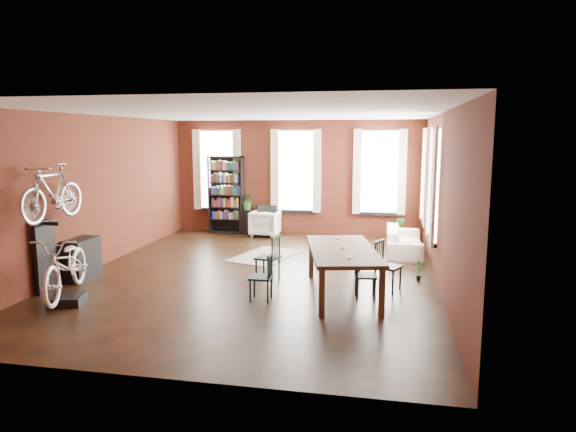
% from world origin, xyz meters
% --- Properties ---
extents(room, '(9.00, 9.04, 3.22)m').
position_xyz_m(room, '(0.25, 0.62, 2.14)').
color(room, black).
rests_on(room, ground).
extents(dining_table, '(1.61, 2.61, 0.83)m').
position_xyz_m(dining_table, '(1.79, -0.93, 0.41)').
color(dining_table, brown).
rests_on(dining_table, ground).
extents(dining_chair_a, '(0.38, 0.38, 0.80)m').
position_xyz_m(dining_chair_a, '(0.47, -1.50, 0.40)').
color(dining_chair_a, '#193837').
rests_on(dining_chair_a, ground).
extents(dining_chair_b, '(0.49, 0.49, 0.89)m').
position_xyz_m(dining_chair_b, '(0.29, -0.27, 0.44)').
color(dining_chair_b, black).
rests_on(dining_chair_b, ground).
extents(dining_chair_c, '(0.42, 0.42, 0.80)m').
position_xyz_m(dining_chair_c, '(2.20, -1.06, 0.40)').
color(dining_chair_c, black).
rests_on(dining_chair_c, ground).
extents(dining_chair_d, '(0.55, 0.55, 0.91)m').
position_xyz_m(dining_chair_d, '(2.58, -0.55, 0.45)').
color(dining_chair_d, '#17322F').
rests_on(dining_chair_d, ground).
extents(bookshelf, '(1.00, 0.32, 2.20)m').
position_xyz_m(bookshelf, '(-2.00, 4.30, 1.10)').
color(bookshelf, black).
rests_on(bookshelf, ground).
extents(white_armchair, '(0.78, 0.73, 0.78)m').
position_xyz_m(white_armchair, '(-0.80, 4.05, 0.39)').
color(white_armchair, white).
rests_on(white_armchair, ground).
extents(cream_sofa, '(0.61, 2.08, 0.81)m').
position_xyz_m(cream_sofa, '(2.95, 2.60, 0.41)').
color(cream_sofa, beige).
rests_on(cream_sofa, ground).
extents(striped_rug, '(1.59, 2.04, 0.01)m').
position_xyz_m(striped_rug, '(-0.22, 1.67, 0.01)').
color(striped_rug, black).
rests_on(striped_rug, ground).
extents(bike_trainer, '(0.64, 0.64, 0.15)m').
position_xyz_m(bike_trainer, '(-2.64, -2.32, 0.08)').
color(bike_trainer, black).
rests_on(bike_trainer, ground).
extents(bike_wall_rack, '(0.16, 0.60, 1.30)m').
position_xyz_m(bike_wall_rack, '(-3.40, -1.80, 0.65)').
color(bike_wall_rack, black).
rests_on(bike_wall_rack, ground).
extents(console_table, '(0.40, 0.80, 0.80)m').
position_xyz_m(console_table, '(-3.28, -0.90, 0.40)').
color(console_table, black).
rests_on(console_table, ground).
extents(plant_stand, '(0.39, 0.39, 0.69)m').
position_xyz_m(plant_stand, '(-1.40, 4.30, 0.34)').
color(plant_stand, black).
rests_on(plant_stand, ground).
extents(plant_by_sofa, '(0.44, 0.69, 0.29)m').
position_xyz_m(plant_by_sofa, '(2.84, 4.09, 0.14)').
color(plant_by_sofa, '#234F1F').
rests_on(plant_by_sofa, ground).
extents(plant_small, '(0.26, 0.41, 0.14)m').
position_xyz_m(plant_small, '(3.16, 0.25, 0.07)').
color(plant_small, '#295020').
rests_on(plant_small, ground).
extents(bicycle_floor, '(0.94, 1.18, 1.95)m').
position_xyz_m(bicycle_floor, '(-2.63, -2.31, 1.13)').
color(bicycle_floor, silver).
rests_on(bicycle_floor, bike_trainer).
extents(bicycle_hung, '(0.47, 1.00, 1.66)m').
position_xyz_m(bicycle_hung, '(-3.15, -1.80, 2.13)').
color(bicycle_hung, '#A5A8AD').
rests_on(bicycle_hung, bike_wall_rack).
extents(plant_on_stand, '(0.58, 0.61, 0.40)m').
position_xyz_m(plant_on_stand, '(-1.37, 4.28, 0.89)').
color(plant_on_stand, '#264F1F').
rests_on(plant_on_stand, plant_stand).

